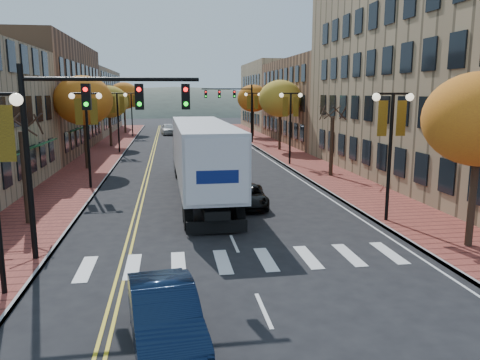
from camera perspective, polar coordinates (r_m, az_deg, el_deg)
name	(u,v)px	position (r m, az deg, el deg)	size (l,w,h in m)	color
ground	(251,282)	(15.48, 1.39, -12.38)	(200.00, 200.00, 0.00)	black
sidewalk_left	(102,155)	(47.36, -16.44, 2.91)	(4.00, 85.00, 0.15)	brown
sidewalk_right	(283,152)	(48.30, 5.25, 3.44)	(4.00, 85.00, 0.15)	brown
building_left_mid	(21,98)	(52.10, -25.10, 9.01)	(12.00, 24.00, 11.00)	brown
building_left_far	(72,101)	(76.43, -19.79, 9.00)	(12.00, 26.00, 9.50)	#9E8966
building_right_near	(477,71)	(36.67, 26.94, 11.75)	(15.00, 28.00, 15.00)	#997F5B
building_right_mid	(340,101)	(59.84, 12.10, 9.35)	(15.00, 24.00, 10.00)	brown
building_right_far	(294,96)	(80.81, 6.56, 10.13)	(15.00, 20.00, 11.00)	#9E8966
tree_left_a	(25,178)	(23.28, -24.70, 0.25)	(0.28, 0.28, 4.20)	#382619
tree_left_b	(83,101)	(38.59, -18.55, 9.16)	(4.48, 4.48, 7.21)	#382619
tree_left_c	(109,102)	(54.43, -15.67, 9.16)	(4.16, 4.16, 6.69)	#382619
tree_left_d	(124,96)	(72.33, -13.97, 9.92)	(4.61, 4.61, 7.42)	#382619
tree_right_a	(480,120)	(19.75, 27.19, 6.58)	(4.16, 4.16, 6.69)	#382619
tree_right_b	(332,146)	(34.24, 11.10, 4.03)	(0.28, 0.28, 4.20)	#382619
tree_right_c	(280,99)	(49.39, 4.93, 9.85)	(4.48, 4.48, 7.21)	#382619
tree_right_d	(253,98)	(65.06, 1.60, 9.91)	(4.35, 4.35, 7.00)	#382619
lamp_left_b	(87,122)	(30.50, -18.17, 6.78)	(1.96, 0.36, 6.05)	black
lamp_left_c	(118,111)	(48.32, -14.69, 8.17)	(1.96, 0.36, 6.05)	black
lamp_left_d	(132,106)	(66.24, -13.09, 8.80)	(1.96, 0.36, 6.05)	black
lamp_right_a	(391,132)	(22.45, 17.95, 5.62)	(1.96, 0.36, 6.05)	black
lamp_right_b	(291,114)	(39.36, 6.18, 7.98)	(1.96, 0.36, 6.05)	black
lamp_right_c	(252,108)	(56.94, 1.53, 8.82)	(1.96, 0.36, 6.05)	black
traffic_mast_near	(83,125)	(17.32, -18.62, 6.35)	(6.10, 0.35, 7.00)	black
traffic_mast_far	(236,102)	(56.60, -0.51, 9.45)	(6.10, 0.34, 7.00)	black
semi_truck	(200,153)	(27.71, -4.85, 3.35)	(3.07, 17.62, 4.40)	black
navy_sedan	(165,315)	(11.93, -9.19, -15.94)	(1.56, 4.46, 1.47)	black
black_suv	(248,196)	(25.10, 0.96, -1.96)	(1.94, 4.21, 1.17)	black
car_far_white	(168,129)	(69.86, -8.76, 6.18)	(1.95, 4.86, 1.65)	silver
car_far_silver	(196,126)	(77.39, -5.44, 6.54)	(1.84, 4.52, 1.31)	#ADAEB5
car_far_oncoming	(200,125)	(79.38, -4.84, 6.72)	(1.58, 4.52, 1.49)	#B5B6BE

